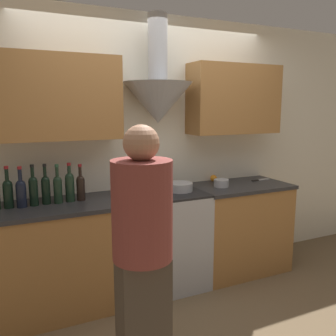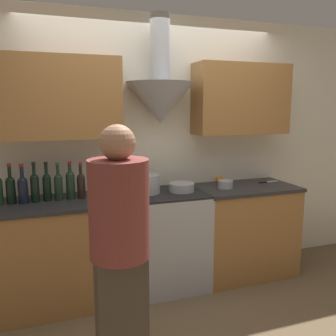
{
  "view_description": "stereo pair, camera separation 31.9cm",
  "coord_description": "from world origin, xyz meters",
  "px_view_note": "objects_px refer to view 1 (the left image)",
  "views": [
    {
      "loc": [
        -1.32,
        -2.61,
        1.72
      ],
      "look_at": [
        0.0,
        0.25,
        1.18
      ],
      "focal_mm": 38.0,
      "sensor_mm": 36.0,
      "label": 1
    },
    {
      "loc": [
        -1.03,
        -2.73,
        1.72
      ],
      "look_at": [
        0.0,
        0.25,
        1.18
      ],
      "focal_mm": 38.0,
      "sensor_mm": 36.0,
      "label": 2
    }
  ],
  "objects_px": {
    "wine_bottle_7": "(81,186)",
    "saucepan": "(221,183)",
    "wine_bottle_3": "(33,189)",
    "wine_bottle_5": "(58,188)",
    "mixing_bowl": "(180,187)",
    "orange_fruit": "(214,178)",
    "stock_pot": "(145,184)",
    "wine_bottle_1": "(8,192)",
    "person_foreground_left": "(143,256)",
    "wine_bottle_6": "(70,185)",
    "stove_range": "(164,239)",
    "wine_bottle_4": "(46,188)",
    "wine_bottle_2": "(21,192)"
  },
  "relations": [
    {
      "from": "wine_bottle_1",
      "to": "wine_bottle_7",
      "type": "distance_m",
      "value": 0.57
    },
    {
      "from": "wine_bottle_3",
      "to": "wine_bottle_4",
      "type": "relative_size",
      "value": 1.01
    },
    {
      "from": "wine_bottle_1",
      "to": "wine_bottle_7",
      "type": "xyz_separation_m",
      "value": [
        0.57,
        -0.0,
        -0.01
      ]
    },
    {
      "from": "mixing_bowl",
      "to": "orange_fruit",
      "type": "relative_size",
      "value": 3.33
    },
    {
      "from": "wine_bottle_2",
      "to": "person_foreground_left",
      "type": "xyz_separation_m",
      "value": [
        0.56,
        -1.23,
        -0.16
      ]
    },
    {
      "from": "stove_range",
      "to": "wine_bottle_6",
      "type": "height_order",
      "value": "wine_bottle_6"
    },
    {
      "from": "wine_bottle_3",
      "to": "wine_bottle_4",
      "type": "xyz_separation_m",
      "value": [
        0.1,
        0.01,
        -0.0
      ]
    },
    {
      "from": "wine_bottle_6",
      "to": "wine_bottle_7",
      "type": "relative_size",
      "value": 1.05
    },
    {
      "from": "wine_bottle_5",
      "to": "orange_fruit",
      "type": "distance_m",
      "value": 1.65
    },
    {
      "from": "stock_pot",
      "to": "saucepan",
      "type": "height_order",
      "value": "stock_pot"
    },
    {
      "from": "stove_range",
      "to": "saucepan",
      "type": "height_order",
      "value": "saucepan"
    },
    {
      "from": "stock_pot",
      "to": "orange_fruit",
      "type": "distance_m",
      "value": 0.88
    },
    {
      "from": "wine_bottle_5",
      "to": "saucepan",
      "type": "height_order",
      "value": "wine_bottle_5"
    },
    {
      "from": "wine_bottle_1",
      "to": "stove_range",
      "type": "bearing_deg",
      "value": -2.2
    },
    {
      "from": "stock_pot",
      "to": "mixing_bowl",
      "type": "bearing_deg",
      "value": -8.72
    },
    {
      "from": "stove_range",
      "to": "wine_bottle_4",
      "type": "bearing_deg",
      "value": 177.16
    },
    {
      "from": "stock_pot",
      "to": "orange_fruit",
      "type": "height_order",
      "value": "stock_pot"
    },
    {
      "from": "wine_bottle_6",
      "to": "wine_bottle_3",
      "type": "bearing_deg",
      "value": -177.95
    },
    {
      "from": "wine_bottle_1",
      "to": "wine_bottle_6",
      "type": "relative_size",
      "value": 1.02
    },
    {
      "from": "wine_bottle_7",
      "to": "person_foreground_left",
      "type": "distance_m",
      "value": 1.26
    },
    {
      "from": "wine_bottle_2",
      "to": "wine_bottle_5",
      "type": "distance_m",
      "value": 0.28
    },
    {
      "from": "wine_bottle_6",
      "to": "stock_pot",
      "type": "height_order",
      "value": "wine_bottle_6"
    },
    {
      "from": "wine_bottle_3",
      "to": "person_foreground_left",
      "type": "xyz_separation_m",
      "value": [
        0.47,
        -1.24,
        -0.17
      ]
    },
    {
      "from": "mixing_bowl",
      "to": "saucepan",
      "type": "relative_size",
      "value": 1.61
    },
    {
      "from": "wine_bottle_1",
      "to": "wine_bottle_5",
      "type": "relative_size",
      "value": 1.03
    },
    {
      "from": "wine_bottle_7",
      "to": "saucepan",
      "type": "distance_m",
      "value": 1.39
    },
    {
      "from": "wine_bottle_1",
      "to": "saucepan",
      "type": "height_order",
      "value": "wine_bottle_1"
    },
    {
      "from": "saucepan",
      "to": "wine_bottle_2",
      "type": "bearing_deg",
      "value": 178.54
    },
    {
      "from": "wine_bottle_7",
      "to": "orange_fruit",
      "type": "height_order",
      "value": "wine_bottle_7"
    },
    {
      "from": "wine_bottle_1",
      "to": "mixing_bowl",
      "type": "bearing_deg",
      "value": -2.2
    },
    {
      "from": "wine_bottle_3",
      "to": "saucepan",
      "type": "relative_size",
      "value": 2.26
    },
    {
      "from": "stove_range",
      "to": "orange_fruit",
      "type": "relative_size",
      "value": 12.82
    },
    {
      "from": "wine_bottle_5",
      "to": "stock_pot",
      "type": "height_order",
      "value": "wine_bottle_5"
    },
    {
      "from": "wine_bottle_7",
      "to": "saucepan",
      "type": "xyz_separation_m",
      "value": [
        1.39,
        -0.06,
        -0.09
      ]
    },
    {
      "from": "mixing_bowl",
      "to": "orange_fruit",
      "type": "height_order",
      "value": "mixing_bowl"
    },
    {
      "from": "wine_bottle_4",
      "to": "mixing_bowl",
      "type": "height_order",
      "value": "wine_bottle_4"
    },
    {
      "from": "wine_bottle_1",
      "to": "mixing_bowl",
      "type": "xyz_separation_m",
      "value": [
        1.49,
        -0.06,
        -0.09
      ]
    },
    {
      "from": "stove_range",
      "to": "wine_bottle_7",
      "type": "distance_m",
      "value": 0.96
    },
    {
      "from": "stock_pot",
      "to": "orange_fruit",
      "type": "xyz_separation_m",
      "value": [
        0.86,
        0.18,
        -0.05
      ]
    },
    {
      "from": "wine_bottle_2",
      "to": "wine_bottle_3",
      "type": "bearing_deg",
      "value": 5.99
    },
    {
      "from": "wine_bottle_3",
      "to": "stock_pot",
      "type": "distance_m",
      "value": 0.97
    },
    {
      "from": "wine_bottle_5",
      "to": "wine_bottle_6",
      "type": "distance_m",
      "value": 0.1
    },
    {
      "from": "wine_bottle_3",
      "to": "saucepan",
      "type": "bearing_deg",
      "value": -1.85
    },
    {
      "from": "wine_bottle_7",
      "to": "stock_pot",
      "type": "bearing_deg",
      "value": -0.08
    },
    {
      "from": "wine_bottle_3",
      "to": "orange_fruit",
      "type": "distance_m",
      "value": 1.84
    },
    {
      "from": "wine_bottle_5",
      "to": "wine_bottle_6",
      "type": "bearing_deg",
      "value": 8.79
    },
    {
      "from": "person_foreground_left",
      "to": "wine_bottle_4",
      "type": "bearing_deg",
      "value": 106.49
    },
    {
      "from": "wine_bottle_2",
      "to": "person_foreground_left",
      "type": "relative_size",
      "value": 0.2
    },
    {
      "from": "orange_fruit",
      "to": "wine_bottle_3",
      "type": "bearing_deg",
      "value": -174.07
    },
    {
      "from": "wine_bottle_3",
      "to": "wine_bottle_5",
      "type": "xyz_separation_m",
      "value": [
        0.19,
        -0.01,
        -0.01
      ]
    }
  ]
}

